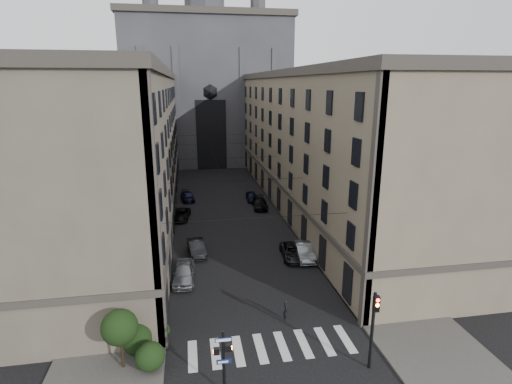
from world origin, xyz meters
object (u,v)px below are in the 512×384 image
pedestrian (286,310)px  car_left_midnear (197,248)px  car_left_far (188,196)px  car_left_midfar (181,214)px  car_right_midfar (260,203)px  car_right_midnear (293,252)px  car_left_near (184,273)px  gothic_tower (207,80)px  car_right_near (304,251)px  pedestrian_signal_left (223,357)px  traffic_light_right (373,322)px  car_right_far (252,196)px

pedestrian → car_left_midnear: bearing=24.3°
car_left_midnear → car_left_far: size_ratio=1.01×
car_left_midnear → car_left_midfar: 11.73m
car_right_midfar → car_right_midnear: bearing=-84.9°
car_left_near → gothic_tower: bearing=88.0°
car_left_midnear → car_right_midfar: size_ratio=0.93×
car_left_midfar → car_left_midnear: bearing=-74.1°
car_left_far → car_right_near: car_right_near is taller
car_left_midnear → car_left_midfar: size_ratio=0.96×
car_left_near → car_left_midnear: (1.30, 5.65, -0.08)m
gothic_tower → car_right_midnear: size_ratio=12.25×
pedestrian_signal_left → pedestrian: 8.49m
car_right_midfar → car_left_midfar: bearing=-160.9°
car_left_midnear → car_left_far: 20.21m
gothic_tower → pedestrian: (1.73, -66.96, -17.00)m
car_right_midnear → pedestrian: size_ratio=2.97×
car_left_far → pedestrian: 34.04m
pedestrian_signal_left → car_right_midfar: 35.19m
car_right_midnear → pedestrian: pedestrian is taller
gothic_tower → car_right_near: gothic_tower is taller
traffic_light_right → car_right_near: (0.60, 16.37, -2.52)m
car_left_far → car_right_far: size_ratio=1.12×
pedestrian → pedestrian_signal_left: bearing=139.9°
gothic_tower → car_left_midnear: bearing=-94.8°
pedestrian_signal_left → car_left_midfar: 31.38m
car_left_near → car_right_midfar: 22.82m
pedestrian_signal_left → pedestrian: pedestrian_signal_left is taller
gothic_tower → car_right_near: (6.20, -56.66, -17.03)m
car_left_near → car_left_midfar: 17.26m
car_left_midnear → gothic_tower: bearing=79.1°
pedestrian_signal_left → car_right_near: 19.46m
pedestrian_signal_left → car_left_near: bearing=99.3°
car_left_far → car_right_near: (11.46, -23.01, 0.13)m
pedestrian → car_right_far: bearing=-5.8°
gothic_tower → car_right_far: bearing=-83.1°
gothic_tower → car_left_midnear: 56.66m
car_right_near → car_right_midnear: size_ratio=0.99×
car_left_far → car_right_midfar: car_right_midfar is taller
pedestrian_signal_left → car_right_midfar: pedestrian_signal_left is taller
car_right_midnear → traffic_light_right: bearing=-83.6°
car_left_midnear → car_right_midfar: (9.33, 14.54, -0.04)m
pedestrian_signal_left → car_right_near: size_ratio=0.86×
car_left_midnear → car_left_midfar: bearing=92.3°
car_left_near → car_right_midnear: 11.33m
car_right_midnear → car_right_near: bearing=-9.9°
car_right_midfar → pedestrian: 27.83m
car_left_midnear → pedestrian: pedestrian is taller
car_left_near → car_right_midfar: car_left_near is taller
car_left_near → car_right_far: 26.12m
traffic_light_right → car_left_near: 17.87m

